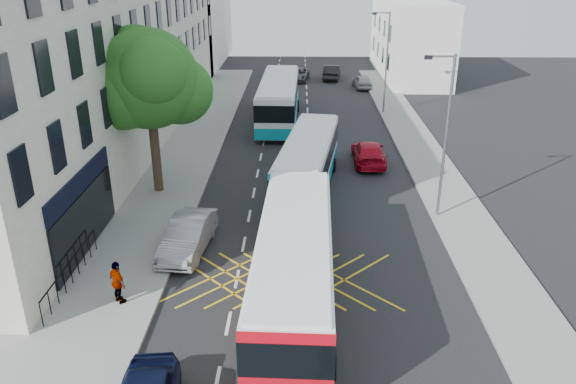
# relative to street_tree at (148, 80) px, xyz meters

# --- Properties ---
(ground) EXTENTS (120.00, 120.00, 0.00)m
(ground) POSITION_rel_street_tree_xyz_m (8.51, -14.97, -6.29)
(ground) COLOR black
(ground) RESTS_ON ground
(pavement_left) EXTENTS (5.00, 70.00, 0.15)m
(pavement_left) POSITION_rel_street_tree_xyz_m (0.01, 0.03, -6.22)
(pavement_left) COLOR gray
(pavement_left) RESTS_ON ground
(pavement_right) EXTENTS (3.00, 70.00, 0.15)m
(pavement_right) POSITION_rel_street_tree_xyz_m (16.01, 0.03, -6.22)
(pavement_right) COLOR gray
(pavement_right) RESTS_ON ground
(terrace_main) EXTENTS (8.30, 45.00, 13.50)m
(terrace_main) POSITION_rel_street_tree_xyz_m (-5.49, 9.52, 0.46)
(terrace_main) COLOR beige
(terrace_main) RESTS_ON ground
(terrace_far) EXTENTS (8.00, 20.00, 10.00)m
(terrace_far) POSITION_rel_street_tree_xyz_m (-5.49, 40.03, -1.29)
(terrace_far) COLOR silver
(terrace_far) RESTS_ON ground
(building_right) EXTENTS (6.00, 18.00, 8.00)m
(building_right) POSITION_rel_street_tree_xyz_m (19.51, 33.03, -2.29)
(building_right) COLOR silver
(building_right) RESTS_ON ground
(street_tree) EXTENTS (6.30, 5.70, 8.80)m
(street_tree) POSITION_rel_street_tree_xyz_m (0.00, 0.00, 0.00)
(street_tree) COLOR #382619
(street_tree) RESTS_ON pavement_left
(lamp_near) EXTENTS (1.45, 0.15, 8.00)m
(lamp_near) POSITION_rel_street_tree_xyz_m (14.71, -2.97, -1.68)
(lamp_near) COLOR slate
(lamp_near) RESTS_ON pavement_right
(lamp_far) EXTENTS (1.45, 0.15, 8.00)m
(lamp_far) POSITION_rel_street_tree_xyz_m (14.71, 17.03, -1.68)
(lamp_far) COLOR slate
(lamp_far) RESTS_ON pavement_right
(railings) EXTENTS (0.08, 5.60, 1.14)m
(railings) POSITION_rel_street_tree_xyz_m (-1.19, -9.67, -5.57)
(railings) COLOR black
(railings) RESTS_ON pavement_left
(bus_near) EXTENTS (3.16, 11.66, 3.26)m
(bus_near) POSITION_rel_street_tree_xyz_m (7.69, -10.81, -4.58)
(bus_near) COLOR silver
(bus_near) RESTS_ON ground
(bus_mid) EXTENTS (3.95, 10.80, 2.97)m
(bus_mid) POSITION_rel_street_tree_xyz_m (8.32, 0.71, -4.73)
(bus_mid) COLOR silver
(bus_mid) RESTS_ON ground
(bus_far) EXTENTS (3.19, 12.12, 3.39)m
(bus_far) POSITION_rel_street_tree_xyz_m (6.21, 14.31, -4.50)
(bus_far) COLOR silver
(bus_far) RESTS_ON ground
(parked_car_silver) EXTENTS (2.08, 4.79, 1.53)m
(parked_car_silver) POSITION_rel_street_tree_xyz_m (2.91, -6.64, -5.53)
(parked_car_silver) COLOR #96979D
(parked_car_silver) RESTS_ON ground
(red_hatchback) EXTENTS (2.04, 4.84, 1.40)m
(red_hatchback) POSITION_rel_street_tree_xyz_m (12.23, 5.03, -5.59)
(red_hatchback) COLOR #B0071B
(red_hatchback) RESTS_ON ground
(distant_car_grey) EXTENTS (2.54, 4.59, 1.22)m
(distant_car_grey) POSITION_rel_street_tree_xyz_m (7.66, 30.16, -5.68)
(distant_car_grey) COLOR #464A4F
(distant_car_grey) RESTS_ON ground
(distant_car_silver) EXTENTS (1.85, 3.94, 1.30)m
(distant_car_silver) POSITION_rel_street_tree_xyz_m (14.01, 26.71, -5.64)
(distant_car_silver) COLOR #9C9FA3
(distant_car_silver) RESTS_ON ground
(distant_car_dark) EXTENTS (2.17, 4.68, 1.48)m
(distant_car_dark) POSITION_rel_street_tree_xyz_m (11.24, 30.97, -5.55)
(distant_car_dark) COLOR black
(distant_car_dark) RESTS_ON ground
(pedestrian_far) EXTENTS (1.02, 1.01, 1.73)m
(pedestrian_far) POSITION_rel_street_tree_xyz_m (1.09, -10.93, -5.28)
(pedestrian_far) COLOR gray
(pedestrian_far) RESTS_ON pavement_left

